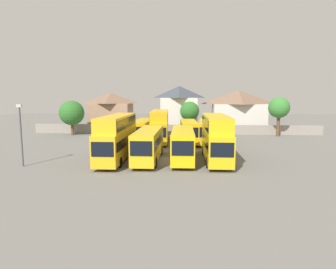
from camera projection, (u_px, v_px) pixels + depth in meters
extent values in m
plane|color=slate|center=(174.00, 138.00, 50.56)|extent=(140.00, 140.00, 0.00)
cube|color=gray|center=(175.00, 129.00, 55.50)|extent=(56.00, 0.50, 1.80)
cube|color=gold|center=(117.00, 143.00, 32.63)|extent=(2.55, 11.66, 3.15)
cube|color=black|center=(102.00, 149.00, 26.80)|extent=(2.16, 0.10, 1.42)
cube|color=black|center=(117.00, 140.00, 32.58)|extent=(2.58, 10.73, 0.99)
cube|color=gold|center=(117.00, 122.00, 32.60)|extent=(2.49, 11.08, 1.61)
cube|color=black|center=(117.00, 122.00, 32.60)|extent=(2.58, 10.50, 1.13)
cylinder|color=black|center=(120.00, 162.00, 29.18)|extent=(0.31, 1.10, 1.10)
cylinder|color=black|center=(98.00, 162.00, 29.31)|extent=(0.31, 1.10, 1.10)
cylinder|color=black|center=(133.00, 149.00, 36.32)|extent=(0.31, 1.10, 1.10)
cylinder|color=black|center=(115.00, 149.00, 36.45)|extent=(0.31, 1.10, 1.10)
cube|color=yellow|center=(149.00, 144.00, 32.32)|extent=(2.46, 10.49, 3.19)
cube|color=black|center=(141.00, 149.00, 27.06)|extent=(2.13, 0.09, 1.43)
cube|color=black|center=(149.00, 140.00, 32.27)|extent=(2.49, 9.66, 1.00)
cylinder|color=black|center=(155.00, 162.00, 29.22)|extent=(0.30, 1.10, 1.10)
cylinder|color=black|center=(134.00, 162.00, 29.37)|extent=(0.30, 1.10, 1.10)
cylinder|color=black|center=(161.00, 150.00, 35.65)|extent=(0.30, 1.10, 1.10)
cylinder|color=black|center=(143.00, 150.00, 35.80)|extent=(0.30, 1.10, 1.10)
cube|color=yellow|center=(183.00, 143.00, 32.44)|extent=(2.53, 10.39, 3.17)
cube|color=black|center=(183.00, 148.00, 27.24)|extent=(2.12, 0.11, 1.43)
cube|color=black|center=(183.00, 140.00, 32.39)|extent=(2.56, 9.56, 1.00)
cylinder|color=black|center=(193.00, 162.00, 29.39)|extent=(0.31, 1.10, 1.10)
cylinder|color=black|center=(172.00, 162.00, 29.51)|extent=(0.31, 1.10, 1.10)
cylinder|color=black|center=(191.00, 150.00, 35.75)|extent=(0.31, 1.10, 1.10)
cylinder|color=black|center=(174.00, 150.00, 35.86)|extent=(0.31, 1.10, 1.10)
cube|color=yellow|center=(216.00, 144.00, 32.18)|extent=(2.57, 10.97, 3.09)
cube|color=black|center=(222.00, 150.00, 26.70)|extent=(2.21, 0.09, 1.39)
cube|color=black|center=(216.00, 141.00, 32.14)|extent=(2.61, 10.09, 0.97)
cube|color=yellow|center=(216.00, 123.00, 32.14)|extent=(2.52, 10.42, 1.70)
cube|color=black|center=(216.00, 123.00, 32.14)|extent=(2.60, 9.87, 1.19)
cylinder|color=black|center=(231.00, 163.00, 28.94)|extent=(0.31, 1.10, 1.10)
cylinder|color=black|center=(208.00, 163.00, 29.07)|extent=(0.31, 1.10, 1.10)
cylinder|color=black|center=(222.00, 150.00, 35.65)|extent=(0.31, 1.10, 1.10)
cylinder|color=black|center=(204.00, 150.00, 35.79)|extent=(0.31, 1.10, 1.10)
cube|color=#E5B10F|center=(143.00, 130.00, 45.92)|extent=(2.81, 10.59, 3.10)
cube|color=black|center=(136.00, 132.00, 40.66)|extent=(2.25, 0.14, 1.40)
cube|color=black|center=(143.00, 128.00, 45.87)|extent=(2.83, 9.75, 0.98)
cylinder|color=black|center=(147.00, 141.00, 42.77)|extent=(0.33, 1.11, 1.10)
cylinder|color=black|center=(131.00, 141.00, 42.98)|extent=(0.33, 1.11, 1.10)
cylinder|color=black|center=(153.00, 136.00, 49.22)|extent=(0.33, 1.11, 1.10)
cylinder|color=black|center=(140.00, 135.00, 49.43)|extent=(0.33, 1.11, 1.10)
cube|color=gold|center=(160.00, 130.00, 45.52)|extent=(3.17, 11.40, 3.06)
cube|color=black|center=(158.00, 132.00, 39.86)|extent=(2.26, 0.20, 1.38)
cube|color=black|center=(160.00, 128.00, 45.47)|extent=(3.17, 10.50, 0.96)
cube|color=gold|center=(160.00, 116.00, 45.49)|extent=(3.09, 10.83, 1.60)
cube|color=black|center=(160.00, 116.00, 45.49)|extent=(3.15, 10.27, 1.12)
cylinder|color=black|center=(167.00, 142.00, 42.22)|extent=(0.36, 1.11, 1.10)
cylinder|color=black|center=(151.00, 142.00, 42.24)|extent=(0.36, 1.11, 1.10)
cylinder|color=black|center=(167.00, 136.00, 49.15)|extent=(0.36, 1.11, 1.10)
cylinder|color=black|center=(154.00, 136.00, 49.17)|extent=(0.36, 1.11, 1.10)
cube|color=yellow|center=(189.00, 131.00, 45.07)|extent=(2.99, 10.22, 3.04)
cube|color=black|center=(191.00, 132.00, 40.00)|extent=(2.13, 0.20, 1.37)
cube|color=black|center=(189.00, 128.00, 45.02)|extent=(2.98, 9.41, 0.96)
cylinder|color=black|center=(197.00, 142.00, 42.13)|extent=(0.36, 1.12, 1.10)
cylinder|color=black|center=(182.00, 142.00, 42.15)|extent=(0.36, 1.12, 1.10)
cylinder|color=black|center=(194.00, 136.00, 48.34)|extent=(0.36, 1.12, 1.10)
cylinder|color=black|center=(181.00, 136.00, 48.36)|extent=(0.36, 1.12, 1.10)
cube|color=yellow|center=(207.00, 130.00, 44.99)|extent=(3.19, 10.95, 3.13)
cube|color=black|center=(207.00, 132.00, 39.61)|extent=(2.18, 0.23, 1.41)
cube|color=black|center=(207.00, 128.00, 44.94)|extent=(3.17, 10.09, 0.99)
cylinder|color=black|center=(215.00, 143.00, 41.73)|extent=(0.37, 1.12, 1.10)
cylinder|color=black|center=(199.00, 142.00, 42.03)|extent=(0.37, 1.12, 1.10)
cylinder|color=black|center=(214.00, 136.00, 48.31)|extent=(0.37, 1.12, 1.10)
cylinder|color=black|center=(200.00, 136.00, 48.61)|extent=(0.37, 1.12, 1.10)
cube|color=#9E7A60|center=(111.00, 117.00, 61.58)|extent=(8.50, 6.41, 5.81)
pyramid|color=brown|center=(111.00, 98.00, 61.04)|extent=(8.93, 6.73, 2.26)
cube|color=silver|center=(179.00, 114.00, 60.46)|extent=(7.49, 6.16, 6.98)
pyramid|color=#3D424C|center=(179.00, 92.00, 59.83)|extent=(7.87, 6.47, 2.47)
cube|color=silver|center=(238.00, 117.00, 61.13)|extent=(10.83, 7.34, 5.68)
pyramid|color=brown|center=(239.00, 97.00, 60.56)|extent=(11.37, 7.71, 2.91)
cylinder|color=brown|center=(189.00, 125.00, 57.71)|extent=(0.48, 0.48, 2.98)
sphere|color=#2D6B28|center=(190.00, 111.00, 57.33)|extent=(3.89, 3.89, 3.89)
cylinder|color=brown|center=(72.00, 128.00, 53.73)|extent=(0.54, 0.54, 2.59)
sphere|color=#2D6B28|center=(72.00, 113.00, 53.34)|extent=(4.62, 4.62, 4.62)
cylinder|color=brown|center=(278.00, 126.00, 52.14)|extent=(0.60, 0.60, 3.91)
sphere|color=#387F33|center=(279.00, 108.00, 51.71)|extent=(3.81, 3.81, 3.81)
cylinder|color=#4C4C51|center=(21.00, 137.00, 29.35)|extent=(0.16, 0.16, 6.17)
cube|color=beige|center=(19.00, 106.00, 28.92)|extent=(0.50, 0.24, 0.30)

